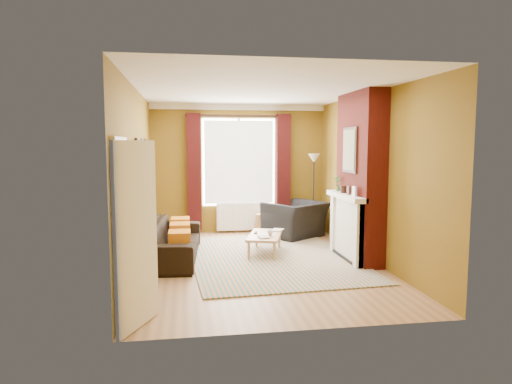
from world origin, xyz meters
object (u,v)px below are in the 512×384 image
armchair (295,220)px  floor_lamp (314,171)px  wicker_stool (263,224)px  coffee_table (265,236)px  sofa (171,240)px

armchair → floor_lamp: floor_lamp is taller
wicker_stool → floor_lamp: (1.06, -0.21, 1.16)m
wicker_stool → coffee_table: bearing=-98.8°
sofa → coffee_table: (1.63, 0.09, -0.01)m
coffee_table → wicker_stool: bearing=97.8°
coffee_table → sofa: bearing=-160.1°
wicker_stool → floor_lamp: bearing=-11.4°
sofa → wicker_stool: size_ratio=4.95×
wicker_stool → armchair: bearing=-36.7°
sofa → floor_lamp: (2.97, 1.69, 1.05)m
armchair → sofa: bearing=-5.1°
armchair → wicker_stool: armchair is taller
coffee_table → floor_lamp: (1.34, 1.60, 1.05)m
sofa → floor_lamp: bearing=-56.0°
coffee_table → wicker_stool: size_ratio=2.60×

